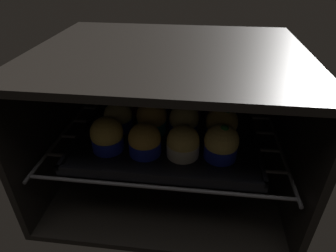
% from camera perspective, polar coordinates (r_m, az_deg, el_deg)
% --- Properties ---
extents(oven_cavity, '(0.59, 0.47, 0.37)m').
position_cam_1_polar(oven_cavity, '(0.74, 0.52, 2.25)').
color(oven_cavity, black).
rests_on(oven_cavity, ground).
extents(oven_rack, '(0.55, 0.42, 0.01)m').
position_cam_1_polar(oven_rack, '(0.72, 0.13, -1.74)').
color(oven_rack, '#4C494C').
rests_on(oven_rack, oven_cavity).
extents(baking_tray, '(0.43, 0.34, 0.02)m').
position_cam_1_polar(baking_tray, '(0.71, 0.00, -1.64)').
color(baking_tray, black).
rests_on(baking_tray, oven_rack).
extents(muffin_row0_col0, '(0.07, 0.07, 0.08)m').
position_cam_1_polar(muffin_row0_col0, '(0.64, -12.11, -1.87)').
color(muffin_row0_col0, '#1928B7').
rests_on(muffin_row0_col0, baking_tray).
extents(muffin_row0_col1, '(0.07, 0.07, 0.07)m').
position_cam_1_polar(muffin_row0_col1, '(0.62, -4.68, -3.01)').
color(muffin_row0_col1, '#1928B7').
rests_on(muffin_row0_col1, baking_tray).
extents(muffin_row0_col2, '(0.07, 0.07, 0.07)m').
position_cam_1_polar(muffin_row0_col2, '(0.61, 3.02, -3.41)').
color(muffin_row0_col2, silver).
rests_on(muffin_row0_col2, baking_tray).
extents(muffin_row0_col3, '(0.07, 0.07, 0.08)m').
position_cam_1_polar(muffin_row0_col3, '(0.62, 10.62, -3.42)').
color(muffin_row0_col3, '#1928B7').
rests_on(muffin_row0_col3, baking_tray).
extents(muffin_row1_col0, '(0.07, 0.07, 0.07)m').
position_cam_1_polar(muffin_row1_col0, '(0.71, -9.91, 1.62)').
color(muffin_row1_col0, '#1928B7').
rests_on(muffin_row1_col0, baking_tray).
extents(muffin_row1_col1, '(0.07, 0.07, 0.08)m').
position_cam_1_polar(muffin_row1_col1, '(0.69, -3.28, 1.50)').
color(muffin_row1_col1, '#0C8C84').
rests_on(muffin_row1_col1, baking_tray).
extents(muffin_row1_col2, '(0.07, 0.07, 0.08)m').
position_cam_1_polar(muffin_row1_col2, '(0.68, 3.21, 0.99)').
color(muffin_row1_col2, '#1928B7').
rests_on(muffin_row1_col2, baking_tray).
extents(muffin_row1_col3, '(0.08, 0.08, 0.08)m').
position_cam_1_polar(muffin_row1_col3, '(0.69, 10.68, 0.41)').
color(muffin_row1_col3, '#1928B7').
rests_on(muffin_row1_col3, baking_tray).
extents(muffin_row2_col0, '(0.07, 0.07, 0.08)m').
position_cam_1_polar(muffin_row2_col0, '(0.78, -8.44, 4.97)').
color(muffin_row2_col0, red).
rests_on(muffin_row2_col0, baking_tray).
extents(muffin_row2_col1, '(0.08, 0.08, 0.08)m').
position_cam_1_polar(muffin_row2_col1, '(0.77, -2.41, 4.54)').
color(muffin_row2_col1, '#1928B7').
rests_on(muffin_row2_col1, baking_tray).
extents(muffin_row2_col2, '(0.07, 0.07, 0.07)m').
position_cam_1_polar(muffin_row2_col2, '(0.76, 3.93, 3.86)').
color(muffin_row2_col2, '#7A238C').
rests_on(muffin_row2_col2, baking_tray).
extents(muffin_row2_col3, '(0.07, 0.07, 0.08)m').
position_cam_1_polar(muffin_row2_col3, '(0.76, 10.21, 3.78)').
color(muffin_row2_col3, '#7A238C').
rests_on(muffin_row2_col3, baking_tray).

